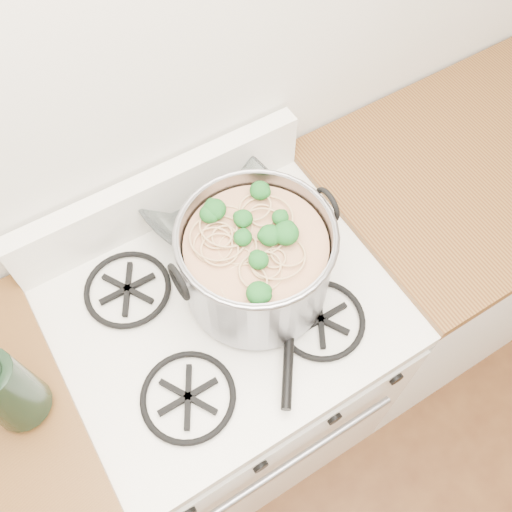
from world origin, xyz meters
The scene contains 7 objects.
gas_range centered at (0.00, 1.26, 0.44)m, with size 0.76×0.66×0.92m.
counter_left centered at (-0.51, 1.26, 0.46)m, with size 0.25×0.65×0.92m.
counter_right centered at (0.88, 1.26, 0.46)m, with size 1.00×0.65×0.92m.
stock_pot centered at (0.09, 1.26, 1.03)m, with size 0.37×0.34×0.23m.
spatula centered at (0.14, 1.19, 0.94)m, with size 0.29×0.31×0.02m, color black, non-canonical shape.
glass_bowl centered at (0.10, 1.50, 0.94)m, with size 0.13×0.13×0.03m, color white.
bottle centered at (-0.46, 1.27, 1.07)m, with size 0.12×0.12×0.30m, color black.
Camera 1 is at (-0.23, 0.74, 2.09)m, focal length 40.00 mm.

